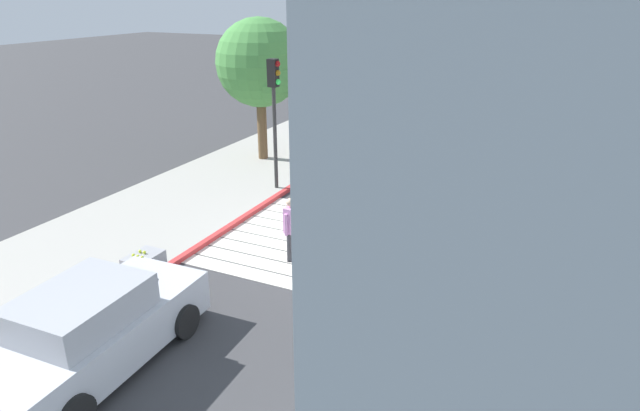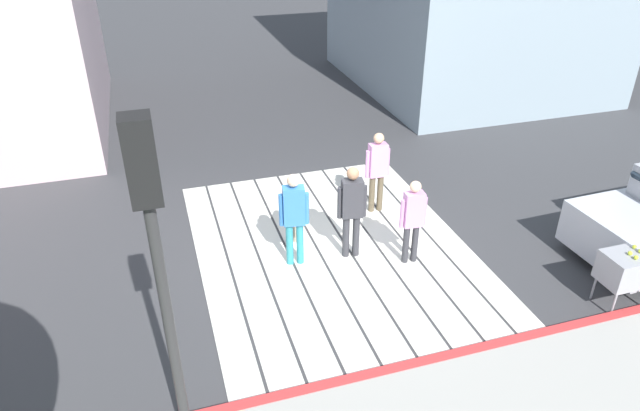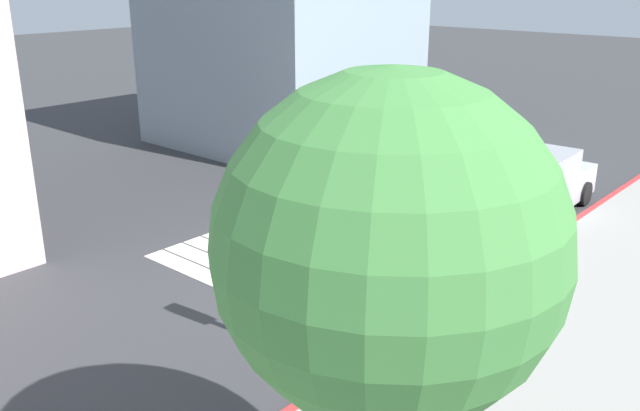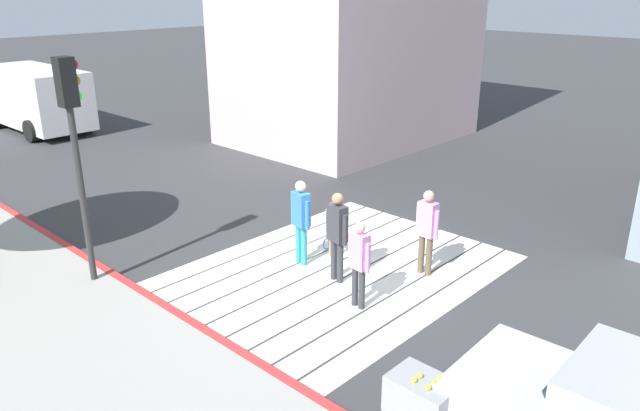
% 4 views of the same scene
% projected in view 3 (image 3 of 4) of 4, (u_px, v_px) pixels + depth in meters
% --- Properties ---
extents(ground_plane, '(120.00, 120.00, 0.00)m').
position_uv_depth(ground_plane, '(323.00, 261.00, 14.94)').
color(ground_plane, '#38383A').
extents(crosswalk_stripes, '(6.40, 4.90, 0.01)m').
position_uv_depth(crosswalk_stripes, '(323.00, 261.00, 14.93)').
color(crosswalk_stripes, silver).
rests_on(crosswalk_stripes, ground).
extents(sidewalk_west, '(4.80, 40.00, 0.12)m').
position_uv_depth(sidewalk_west, '(575.00, 346.00, 11.43)').
color(sidewalk_west, '#9E9B93').
rests_on(sidewalk_west, ground).
extents(curb_painted, '(0.16, 40.00, 0.13)m').
position_uv_depth(curb_painted, '(453.00, 304.00, 12.89)').
color(curb_painted, '#BC3333').
rests_on(curb_painted, ground).
extents(building_far_south, '(8.00, 7.04, 8.93)m').
position_uv_depth(building_far_south, '(280.00, 18.00, 24.07)').
color(building_far_south, '#8C9EA8').
rests_on(building_far_south, ground).
extents(car_parked_near_curb, '(2.09, 4.36, 1.57)m').
position_uv_depth(car_parked_near_curb, '(535.00, 184.00, 17.87)').
color(car_parked_near_curb, silver).
rests_on(car_parked_near_curb, ground).
extents(traffic_light_corner, '(0.39, 0.28, 4.24)m').
position_uv_depth(traffic_light_corner, '(376.00, 196.00, 9.58)').
color(traffic_light_corner, '#2D2D2D').
rests_on(traffic_light_corner, ground).
extents(street_tree, '(3.20, 3.20, 5.32)m').
position_uv_depth(street_tree, '(382.00, 251.00, 6.18)').
color(street_tree, brown).
rests_on(street_tree, ground).
extents(tennis_ball_cart, '(0.56, 0.80, 1.02)m').
position_uv_depth(tennis_ball_cart, '(529.00, 215.00, 15.69)').
color(tennis_ball_cart, '#99999E').
rests_on(tennis_ball_cart, ground).
extents(pedestrian_adult_lead, '(0.28, 0.52, 1.78)m').
position_uv_depth(pedestrian_adult_lead, '(343.00, 217.00, 14.57)').
color(pedestrian_adult_lead, '#333338').
rests_on(pedestrian_adult_lead, ground).
extents(pedestrian_adult_trailing, '(0.23, 0.51, 1.73)m').
position_uv_depth(pedestrian_adult_trailing, '(325.00, 194.00, 16.20)').
color(pedestrian_adult_trailing, brown).
rests_on(pedestrian_adult_trailing, ground).
extents(pedestrian_adult_side, '(0.29, 0.51, 1.77)m').
position_uv_depth(pedestrian_adult_side, '(308.00, 230.00, 13.88)').
color(pedestrian_adult_side, teal).
rests_on(pedestrian_adult_side, ground).
extents(pedestrian_teen_behind, '(0.24, 0.48, 1.62)m').
position_uv_depth(pedestrian_teen_behind, '(387.00, 216.00, 14.96)').
color(pedestrian_teen_behind, '#333338').
rests_on(pedestrian_teen_behind, ground).
extents(pedestrian_child_with_racket, '(0.30, 0.39, 1.22)m').
position_uv_depth(pedestrian_child_with_racket, '(292.00, 235.00, 14.58)').
color(pedestrian_child_with_racket, gray).
rests_on(pedestrian_child_with_racket, ground).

